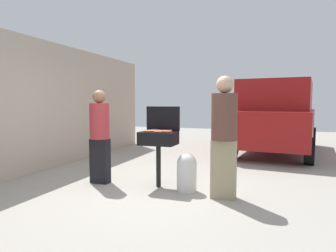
{
  "coord_description": "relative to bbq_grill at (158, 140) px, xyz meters",
  "views": [
    {
      "loc": [
        1.91,
        -4.6,
        1.42
      ],
      "look_at": [
        0.06,
        0.67,
        1.0
      ],
      "focal_mm": 32.76,
      "sensor_mm": 36.0,
      "label": 1
    }
  ],
  "objects": [
    {
      "name": "ground_plane",
      "position": [
        -0.06,
        -0.17,
        -0.8
      ],
      "size": [
        24.0,
        24.0,
        0.0
      ],
      "primitive_type": "plane",
      "color": "#9E998E"
    },
    {
      "name": "house_wall_side",
      "position": [
        -2.86,
        0.83,
        0.57
      ],
      "size": [
        0.24,
        8.0,
        2.73
      ],
      "primitive_type": "cube",
      "color": "#B2A893",
      "rests_on": "ground"
    },
    {
      "name": "bbq_grill",
      "position": [
        0.0,
        0.0,
        0.0
      ],
      "size": [
        0.6,
        0.44,
        0.94
      ],
      "color": "black",
      "rests_on": "ground"
    },
    {
      "name": "grill_lid_open",
      "position": [
        -0.0,
        0.22,
        0.35
      ],
      "size": [
        0.6,
        0.05,
        0.42
      ],
      "primitive_type": "cube",
      "color": "black",
      "rests_on": "bbq_grill"
    },
    {
      "name": "hot_dog_0",
      "position": [
        0.03,
        0.01,
        0.16
      ],
      "size": [
        0.13,
        0.03,
        0.03
      ],
      "primitive_type": "cylinder",
      "rotation": [
        0.0,
        1.57,
        0.03
      ],
      "color": "#C6593D",
      "rests_on": "bbq_grill"
    },
    {
      "name": "hot_dog_1",
      "position": [
        -0.01,
        -0.06,
        0.16
      ],
      "size": [
        0.13,
        0.04,
        0.03
      ],
      "primitive_type": "cylinder",
      "rotation": [
        0.0,
        1.57,
        0.09
      ],
      "color": "#AD4228",
      "rests_on": "bbq_grill"
    },
    {
      "name": "hot_dog_2",
      "position": [
        -0.12,
        -0.1,
        0.16
      ],
      "size": [
        0.13,
        0.03,
        0.03
      ],
      "primitive_type": "cylinder",
      "rotation": [
        0.0,
        1.57,
        0.02
      ],
      "color": "#AD4228",
      "rests_on": "bbq_grill"
    },
    {
      "name": "hot_dog_3",
      "position": [
        0.07,
        0.08,
        0.16
      ],
      "size": [
        0.13,
        0.03,
        0.03
      ],
      "primitive_type": "cylinder",
      "rotation": [
        0.0,
        1.57,
        0.05
      ],
      "color": "#B74C33",
      "rests_on": "bbq_grill"
    },
    {
      "name": "hot_dog_4",
      "position": [
        0.12,
        -0.04,
        0.16
      ],
      "size": [
        0.13,
        0.04,
        0.03
      ],
      "primitive_type": "cylinder",
      "rotation": [
        0.0,
        1.57,
        -0.09
      ],
      "color": "#B74C33",
      "rests_on": "bbq_grill"
    },
    {
      "name": "hot_dog_5",
      "position": [
        -0.11,
        0.03,
        0.16
      ],
      "size": [
        0.13,
        0.03,
        0.03
      ],
      "primitive_type": "cylinder",
      "rotation": [
        0.0,
        1.57,
        -0.04
      ],
      "color": "#B74C33",
      "rests_on": "bbq_grill"
    },
    {
      "name": "hot_dog_6",
      "position": [
        0.05,
        0.04,
        0.16
      ],
      "size": [
        0.13,
        0.03,
        0.03
      ],
      "primitive_type": "cylinder",
      "rotation": [
        0.0,
        1.57,
        -0.04
      ],
      "color": "#B74C33",
      "rests_on": "bbq_grill"
    },
    {
      "name": "hot_dog_7",
      "position": [
        0.02,
        -0.12,
        0.16
      ],
      "size": [
        0.13,
        0.03,
        0.03
      ],
      "primitive_type": "cylinder",
      "rotation": [
        0.0,
        1.57,
        -0.02
      ],
      "color": "#AD4228",
      "rests_on": "bbq_grill"
    },
    {
      "name": "hot_dog_8",
      "position": [
        -0.16,
        -0.01,
        0.16
      ],
      "size": [
        0.13,
        0.03,
        0.03
      ],
      "primitive_type": "cylinder",
      "rotation": [
        0.0,
        1.57,
        0.02
      ],
      "color": "#C6593D",
      "rests_on": "bbq_grill"
    },
    {
      "name": "hot_dog_9",
      "position": [
        0.17,
        -0.0,
        0.16
      ],
      "size": [
        0.13,
        0.03,
        0.03
      ],
      "primitive_type": "cylinder",
      "rotation": [
        0.0,
        1.57,
        0.01
      ],
      "color": "#C6593D",
      "rests_on": "bbq_grill"
    },
    {
      "name": "hot_dog_10",
      "position": [
        -0.11,
        0.14,
        0.16
      ],
      "size": [
        0.13,
        0.03,
        0.03
      ],
      "primitive_type": "cylinder",
      "rotation": [
        0.0,
        1.57,
        -0.01
      ],
      "color": "#AD4228",
      "rests_on": "bbq_grill"
    },
    {
      "name": "hot_dog_11",
      "position": [
        0.13,
        0.14,
        0.16
      ],
      "size": [
        0.13,
        0.03,
        0.03
      ],
      "primitive_type": "cylinder",
      "rotation": [
        0.0,
        1.57,
        -0.04
      ],
      "color": "#AD4228",
      "rests_on": "bbq_grill"
    },
    {
      "name": "hot_dog_12",
      "position": [
        -0.14,
        -0.15,
        0.16
      ],
      "size": [
        0.13,
        0.03,
        0.03
      ],
      "primitive_type": "cylinder",
      "rotation": [
        0.0,
        1.57,
        0.07
      ],
      "color": "#AD4228",
      "rests_on": "bbq_grill"
    },
    {
      "name": "hot_dog_13",
      "position": [
        -0.07,
        0.1,
        0.16
      ],
      "size": [
        0.13,
        0.03,
        0.03
      ],
      "primitive_type": "cylinder",
      "rotation": [
        0.0,
        1.57,
        0.0
      ],
      "color": "#B74C33",
      "rests_on": "bbq_grill"
    },
    {
      "name": "hot_dog_14",
      "position": [
        0.19,
        -0.11,
        0.16
      ],
      "size": [
        0.13,
        0.03,
        0.03
      ],
      "primitive_type": "cylinder",
      "rotation": [
        0.0,
        1.57,
        -0.03
      ],
      "color": "#AD4228",
      "rests_on": "bbq_grill"
    },
    {
      "name": "hot_dog_15",
      "position": [
        0.06,
        -0.17,
        0.16
      ],
      "size": [
        0.13,
        0.04,
        0.03
      ],
      "primitive_type": "cylinder",
      "rotation": [
        0.0,
        1.57,
        0.11
      ],
      "color": "#B74C33",
      "rests_on": "bbq_grill"
    },
    {
      "name": "propane_tank",
      "position": [
        0.52,
        -0.1,
        -0.48
      ],
      "size": [
        0.32,
        0.32,
        0.62
      ],
      "color": "silver",
      "rests_on": "ground"
    },
    {
      "name": "person_left",
      "position": [
        -1.07,
        -0.1,
        0.1
      ],
      "size": [
        0.35,
        0.35,
        1.65
      ],
      "rotation": [
        0.0,
        0.0,
        -0.07
      ],
      "color": "black",
      "rests_on": "ground"
    },
    {
      "name": "person_right",
      "position": [
        1.14,
        -0.26,
        0.19
      ],
      "size": [
        0.38,
        0.38,
        1.82
      ],
      "rotation": [
        0.0,
        0.0,
        3.26
      ],
      "color": "gray",
      "rests_on": "ground"
    },
    {
      "name": "parked_minivan",
      "position": [
        1.88,
        4.47,
        0.23
      ],
      "size": [
        2.44,
        4.59,
        2.02
      ],
      "rotation": [
        0.0,
        0.0,
        3.03
      ],
      "color": "maroon",
      "rests_on": "ground"
    }
  ]
}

